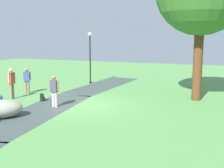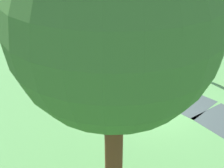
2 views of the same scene
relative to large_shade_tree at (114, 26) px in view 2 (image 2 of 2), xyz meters
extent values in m
plane|color=#56924B|center=(3.32, -5.47, -6.01)|extent=(48.00, 48.00, 0.00)
cube|color=#3D4945|center=(5.28, -6.79, -6.01)|extent=(8.15, 2.91, 0.01)
cube|color=#3D4945|center=(13.18, -5.65, -6.01)|extent=(8.30, 3.90, 0.01)
cylinder|color=brown|center=(0.00, 0.00, -3.85)|extent=(0.52, 0.52, 4.32)
sphere|color=#3A6C2B|center=(0.00, 0.00, 0.04)|extent=(4.94, 4.94, 4.94)
ellipsoid|color=gray|center=(6.76, -7.70, -5.61)|extent=(2.09, 2.09, 0.80)
cylinder|color=#806E5D|center=(3.60, -9.88, -5.57)|extent=(0.13, 0.13, 0.88)
cylinder|color=#806E5D|center=(3.44, -9.89, -5.57)|extent=(0.13, 0.13, 0.88)
cube|color=#A9412E|center=(3.52, -9.88, -4.81)|extent=(0.36, 0.25, 0.66)
cylinder|color=beige|center=(3.74, -9.88, -4.77)|extent=(0.08, 0.08, 0.58)
cylinder|color=beige|center=(3.30, -9.89, -4.77)|extent=(0.08, 0.08, 0.58)
sphere|color=beige|center=(3.52, -9.88, -4.33)|extent=(0.24, 0.24, 0.24)
cylinder|color=beige|center=(4.29, -6.48, -5.62)|extent=(0.13, 0.13, 0.79)
cylinder|color=beige|center=(4.29, -6.64, -5.62)|extent=(0.13, 0.13, 0.79)
cube|color=#454552|center=(4.29, -6.56, -4.93)|extent=(0.25, 0.37, 0.59)
cylinder|color=#8B6446|center=(4.30, -6.34, -4.90)|extent=(0.08, 0.08, 0.53)
cylinder|color=#8B6446|center=(4.29, -6.78, -4.90)|extent=(0.08, 0.08, 0.53)
sphere|color=#8B6446|center=(4.29, -6.56, -4.50)|extent=(0.21, 0.21, 0.21)
cube|color=navy|center=(4.12, -10.27, -5.89)|extent=(0.16, 0.33, 0.24)
torus|color=navy|center=(4.12, -10.27, -5.71)|extent=(0.30, 0.30, 0.02)
cube|color=navy|center=(7.69, -7.53, -5.81)|extent=(0.33, 0.28, 0.40)
cube|color=navy|center=(7.65, -7.66, -5.89)|extent=(0.20, 0.12, 0.18)
cube|color=black|center=(3.34, -7.99, -5.81)|extent=(0.34, 0.32, 0.40)
cube|color=black|center=(3.27, -7.88, -5.89)|extent=(0.20, 0.16, 0.18)
cylinder|color=gold|center=(5.79, -9.00, -6.00)|extent=(0.28, 0.28, 0.02)
camera|label=1|loc=(16.42, 1.25, -2.42)|focal=45.76mm
camera|label=2|loc=(-4.92, 4.27, 2.08)|focal=47.79mm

